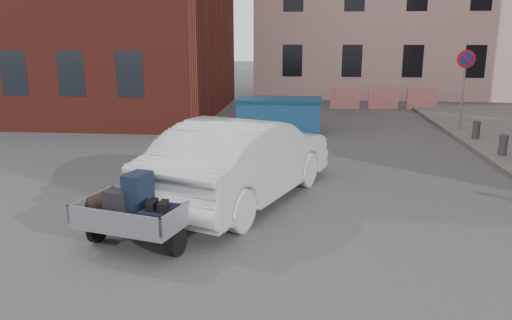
# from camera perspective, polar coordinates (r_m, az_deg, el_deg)

# --- Properties ---
(ground) EXTENTS (120.00, 120.00, 0.00)m
(ground) POSITION_cam_1_polar(r_m,az_deg,el_deg) (8.61, 0.33, -7.83)
(ground) COLOR #38383A
(ground) RESTS_ON ground
(no_parking_sign) EXTENTS (0.60, 0.09, 2.65)m
(no_parking_sign) POSITION_cam_1_polar(r_m,az_deg,el_deg) (18.25, 22.76, 9.16)
(no_parking_sign) COLOR gray
(no_parking_sign) RESTS_ON sidewalk
(barriers) EXTENTS (4.70, 0.18, 1.00)m
(barriers) POSITION_cam_1_polar(r_m,az_deg,el_deg) (23.37, 14.31, 6.88)
(barriers) COLOR red
(barriers) RESTS_ON ground
(trailer) EXTENTS (1.83, 1.96, 1.20)m
(trailer) POSITION_cam_1_polar(r_m,az_deg,el_deg) (7.85, -13.77, -5.70)
(trailer) COLOR black
(trailer) RESTS_ON ground
(dumpster) EXTENTS (2.84, 1.48, 1.19)m
(dumpster) POSITION_cam_1_polar(r_m,az_deg,el_deg) (16.92, 2.65, 5.09)
(dumpster) COLOR #1D598E
(dumpster) RESTS_ON ground
(silver_car) EXTENTS (3.48, 5.35, 1.67)m
(silver_car) POSITION_cam_1_polar(r_m,az_deg,el_deg) (9.83, -1.37, 0.05)
(silver_car) COLOR #A8ABB0
(silver_car) RESTS_ON ground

